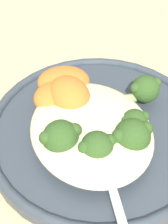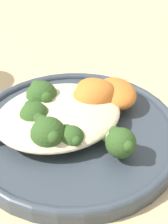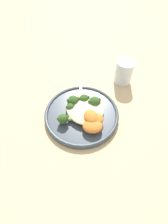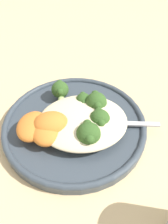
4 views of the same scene
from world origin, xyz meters
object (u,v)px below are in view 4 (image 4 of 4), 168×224
Objects in this scene: quinoa_mound at (83,121)px; broccoli_stalk_1 at (89,122)px; broccoli_stalk_0 at (85,133)px; sweet_potato_chunk_0 at (46,131)px; plate at (75,124)px; broccoli_stalk_3 at (78,109)px; broccoli_stalk_2 at (91,107)px; broccoli_stalk_4 at (61,96)px; spoon at (113,122)px; sweet_potato_chunk_1 at (51,124)px; sweet_potato_chunk_2 at (33,126)px.

broccoli_stalk_1 reaches higher than quinoa_mound.
sweet_potato_chunk_0 is (0.06, -0.02, -0.00)m from broccoli_stalk_0.
plate is 2.74× the size of broccoli_stalk_3.
broccoli_stalk_2 is at bearing 111.25° from broccoli_stalk_0.
broccoli_stalk_4 is 0.12m from spoon.
broccoli_stalk_3 and sweet_potato_chunk_0 have the same top height.
sweet_potato_chunk_0 is at bearing 164.98° from broccoli_stalk_3.
sweet_potato_chunk_1 is 0.11m from spoon.
quinoa_mound is 0.03m from broccoli_stalk_3.
plate is 2.39× the size of broccoli_stalk_1.
quinoa_mound reaches higher than plate.
quinoa_mound is at bearing -176.61° from sweet_potato_chunk_2.
quinoa_mound is 0.08m from broccoli_stalk_4.
sweet_potato_chunk_2 is at bearing 3.39° from quinoa_mound.
sweet_potato_chunk_1 is at bearing 175.01° from sweet_potato_chunk_2.
sweet_potato_chunk_0 is at bearing 159.51° from broccoli_stalk_4.
sweet_potato_chunk_2 is 0.56× the size of spoon.
broccoli_stalk_2 reaches higher than quinoa_mound.
plate is 4.04× the size of sweet_potato_chunk_2.
sweet_potato_chunk_1 is at bearing 171.10° from broccoli_stalk_2.
sweet_potato_chunk_1 is at bearing -128.91° from sweet_potato_chunk_0.
broccoli_stalk_2 is at bearing -162.21° from sweet_potato_chunk_2.
broccoli_stalk_3 is at bearing 139.96° from broccoli_stalk_2.
sweet_potato_chunk_2 is at bearing 148.57° from broccoli_stalk_3.
sweet_potato_chunk_0 is 0.03m from sweet_potato_chunk_2.
sweet_potato_chunk_1 is (0.06, 0.01, 0.01)m from quinoa_mound.
broccoli_stalk_4 is (0.04, -0.07, 0.00)m from quinoa_mound.
broccoli_stalk_3 and sweet_potato_chunk_2 have the same top height.
broccoli_stalk_0 reaches higher than quinoa_mound.
broccoli_stalk_0 reaches higher than broccoli_stalk_1.
broccoli_stalk_2 is at bearing -127.67° from broccoli_stalk_4.
sweet_potato_chunk_0 is (0.08, 0.05, -0.00)m from broccoli_stalk_2.
sweet_potato_chunk_2 is at bearing -29.01° from sweet_potato_chunk_0.
broccoli_stalk_0 is at bearing 89.88° from quinoa_mound.
sweet_potato_chunk_2 reaches higher than plate.
broccoli_stalk_3 is at bearing -76.21° from quinoa_mound.
sweet_potato_chunk_0 is at bearing -163.71° from spoon.
broccoli_stalk_4 is 0.08m from sweet_potato_chunk_1.
broccoli_stalk_2 is at bearing -121.47° from quinoa_mound.
plate is at bearing -44.57° from quinoa_mound.
broccoli_stalk_1 reaches higher than broccoli_stalk_3.
broccoli_stalk_2 is at bearing -150.39° from sweet_potato_chunk_0.
plate is 3.37× the size of broccoli_stalk_0.
broccoli_stalk_0 reaches higher than broccoli_stalk_4.
sweet_potato_chunk_2 is at bearing 142.32° from broccoli_stalk_4.
sweet_potato_chunk_1 reaches higher than broccoli_stalk_3.
quinoa_mound is 0.01m from broccoli_stalk_1.
broccoli_stalk_1 reaches higher than sweet_potato_chunk_2.
broccoli_stalk_0 is at bearing -162.30° from broccoli_stalk_4.
sweet_potato_chunk_1 is (0.07, 0.04, 0.00)m from broccoli_stalk_2.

